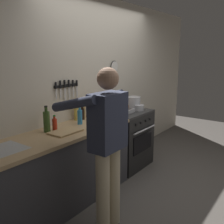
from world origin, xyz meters
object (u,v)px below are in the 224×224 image
cutting_board (65,132)px  bottle_vinegar (83,111)px  stove (126,139)px  bottle_soy_sauce (82,114)px  bottle_cooking_oil (76,111)px  saucepan (139,108)px  person_cook (106,140)px  stock_pot (133,103)px  bottle_olive_oil (47,121)px  roasting_pan (122,108)px  bottle_hot_sauce (55,124)px  bottle_dish_soap (80,117)px

cutting_board → bottle_vinegar: 0.71m
stove → bottle_soy_sauce: size_ratio=4.52×
stove → bottle_cooking_oil: 1.06m
saucepan → bottle_soy_sauce: bearing=160.7°
person_cook → stock_pot: bearing=-72.9°
bottle_cooking_oil → person_cook: bearing=-120.2°
bottle_olive_oil → person_cook: bearing=-85.7°
person_cook → roasting_pan: (1.22, 0.65, 0.04)m
roasting_pan → stock_pot: size_ratio=1.45×
stove → bottle_olive_oil: bearing=174.9°
bottle_hot_sauce → bottle_olive_oil: 0.10m
stock_pot → bottle_cooking_oil: size_ratio=0.83×
saucepan → bottle_cooking_oil: bottle_cooking_oil is taller
bottle_cooking_oil → bottle_dish_soap: bearing=-125.3°
bottle_dish_soap → bottle_soy_sauce: 0.25m
cutting_board → bottle_vinegar: bearing=25.5°
stock_pot → cutting_board: stock_pot is taller
cutting_board → bottle_dish_soap: bearing=17.3°
bottle_vinegar → bottle_hot_sauce: bearing=-166.7°
person_cook → bottle_olive_oil: (-0.06, 0.81, 0.08)m
bottle_dish_soap → bottle_vinegar: bearing=34.8°
stock_pot → saucepan: bearing=-102.2°
bottle_cooking_oil → bottle_olive_oil: bearing=-169.9°
bottle_hot_sauce → bottle_soy_sauce: size_ratio=0.95×
stove → bottle_cooking_oil: bottle_cooking_oil is taller
person_cook → bottle_olive_oil: size_ratio=5.43×
stove → bottle_dish_soap: size_ratio=3.79×
bottle_olive_oil → bottle_soy_sauce: size_ratio=1.53×
saucepan → bottle_soy_sauce: (-0.96, 0.34, 0.04)m
roasting_pan → bottle_dish_soap: (-0.82, 0.09, 0.01)m
roasting_pan → bottle_vinegar: bottle_vinegar is taller
bottle_soy_sauce → bottle_olive_oil: bearing=-174.3°
bottle_dish_soap → bottle_olive_oil: bottle_olive_oil is taller
bottle_olive_oil → stove: bearing=-5.1°
roasting_pan → stock_pot: bearing=5.7°
bottle_olive_oil → bottle_soy_sauce: bottle_olive_oil is taller
bottle_hot_sauce → bottle_vinegar: 0.68m
stock_pot → bottle_hot_sauce: 1.58m
bottle_cooking_oil → cutting_board: bearing=-149.0°
bottle_vinegar → stock_pot: bearing=-15.1°
stock_pot → bottle_vinegar: 0.94m
bottle_vinegar → bottle_soy_sauce: size_ratio=1.13×
bottle_soy_sauce → cutting_board: bearing=-155.6°
person_cook → bottle_cooking_oil: size_ratio=5.67×
bottle_olive_oil → saucepan: bearing=-9.4°
stock_pot → bottle_dish_soap: bottle_dish_soap is taller
roasting_pan → bottle_hot_sauce: size_ratio=1.87×
roasting_pan → bottle_vinegar: (-0.54, 0.28, 0.01)m
roasting_pan → bottle_soy_sauce: 0.66m
stock_pot → bottle_soy_sauce: (-0.99, 0.20, -0.02)m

